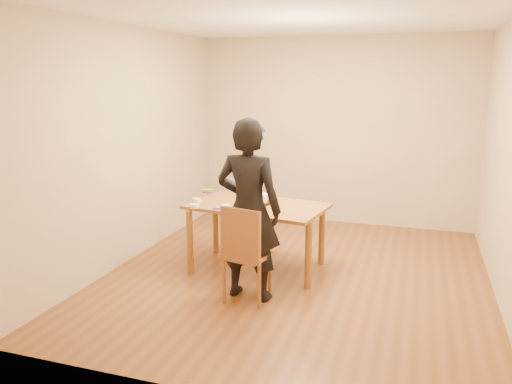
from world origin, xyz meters
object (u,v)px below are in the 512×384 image
(cake_plate, at_px, (257,202))
(cake, at_px, (257,198))
(dining_chair, at_px, (247,254))
(dining_table, at_px, (257,206))
(person, at_px, (249,210))

(cake_plate, height_order, cake, cake)
(dining_chair, bearing_deg, dining_table, 115.11)
(cake_plate, bearing_deg, dining_chair, -78.12)
(dining_chair, xyz_separation_m, person, (0.00, 0.05, 0.43))
(dining_chair, relative_size, cake_plate, 1.33)
(cake, bearing_deg, dining_table, -61.45)
(dining_chair, height_order, cake, cake)
(dining_table, distance_m, cake, 0.09)
(dining_table, distance_m, person, 0.76)
(person, bearing_deg, dining_table, -75.07)
(dining_table, relative_size, dining_chair, 3.55)
(dining_table, xyz_separation_m, dining_chair, (0.15, -0.78, -0.28))
(dining_table, relative_size, cake_plate, 4.72)
(cake, xyz_separation_m, person, (0.17, -0.77, 0.07))
(cake_plate, distance_m, cake, 0.05)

